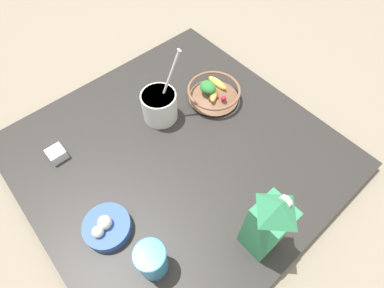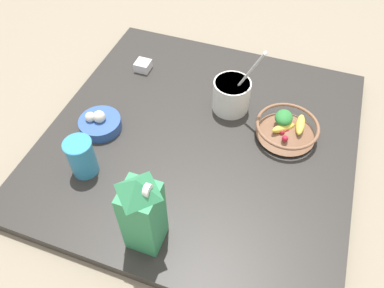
% 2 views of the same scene
% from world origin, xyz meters
% --- Properties ---
extents(ground_plane, '(6.00, 6.00, 0.00)m').
position_xyz_m(ground_plane, '(0.00, 0.00, 0.00)').
color(ground_plane, gray).
extents(countertop, '(0.91, 0.91, 0.04)m').
position_xyz_m(countertop, '(0.00, 0.00, 0.02)').
color(countertop, '#2D2B28').
rests_on(countertop, ground_plane).
extents(fruit_bowl, '(0.19, 0.19, 0.08)m').
position_xyz_m(fruit_bowl, '(0.09, -0.24, 0.07)').
color(fruit_bowl, brown).
rests_on(fruit_bowl, countertop).
extents(milk_carton, '(0.08, 0.08, 0.25)m').
position_xyz_m(milk_carton, '(-0.36, 0.01, 0.16)').
color(milk_carton, '#338C59').
rests_on(milk_carton, countertop).
extents(yogurt_tub, '(0.12, 0.15, 0.25)m').
position_xyz_m(yogurt_tub, '(0.15, -0.05, 0.09)').
color(yogurt_tub, white).
rests_on(yogurt_tub, countertop).
extents(drinking_cup, '(0.08, 0.08, 0.12)m').
position_xyz_m(drinking_cup, '(-0.23, 0.26, 0.10)').
color(drinking_cup, '#3893C6').
rests_on(drinking_cup, countertop).
extents(spice_jar, '(0.05, 0.05, 0.03)m').
position_xyz_m(spice_jar, '(0.23, 0.29, 0.05)').
color(spice_jar, silver).
rests_on(spice_jar, countertop).
extents(garlic_bowl, '(0.13, 0.13, 0.07)m').
position_xyz_m(garlic_bowl, '(-0.07, 0.30, 0.06)').
color(garlic_bowl, '#3356A3').
rests_on(garlic_bowl, countertop).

